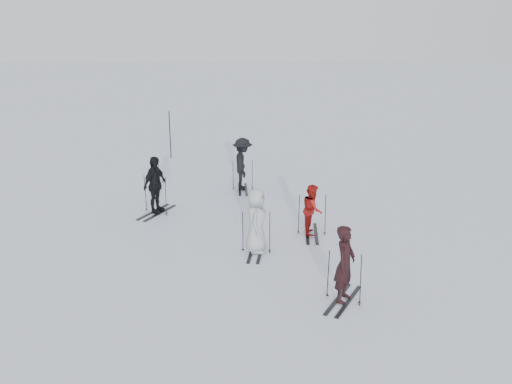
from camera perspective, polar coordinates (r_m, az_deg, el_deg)
ground at (r=17.41m, az=-0.01°, el=-4.14°), size 120.00×120.00×0.00m
skier_near_dark at (r=13.31m, az=8.87°, el=-7.21°), size 0.70×0.80×1.84m
skier_red at (r=17.17m, az=5.65°, el=-1.82°), size 0.62×0.77×1.53m
skier_grey at (r=15.77m, az=0.03°, el=-2.96°), size 0.68×0.95×1.83m
skier_uphill_left at (r=19.11m, az=-10.07°, el=0.64°), size 0.91×1.21×1.91m
skier_uphill_far at (r=21.31m, az=-1.35°, el=2.76°), size 0.79×1.30×1.96m
skis_near_dark at (r=13.43m, az=8.82°, el=-8.30°), size 1.98×1.62×1.27m
skis_red at (r=17.21m, az=5.64°, el=-2.20°), size 1.82×1.03×1.29m
skis_grey at (r=15.88m, az=0.03°, el=-3.96°), size 1.79×1.09×1.24m
skis_uphill_left at (r=19.20m, az=-10.02°, el=-0.19°), size 2.07×1.67×1.34m
skis_uphill_far at (r=21.42m, az=-1.34°, el=1.74°), size 1.65×0.93×1.17m
piste_marker at (r=26.31m, az=-8.60°, el=5.68°), size 0.06×0.06×2.17m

